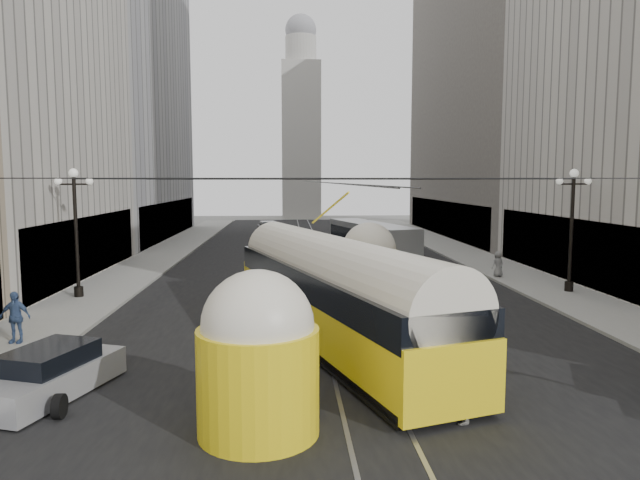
{
  "coord_description": "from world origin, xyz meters",
  "views": [
    {
      "loc": [
        -2.11,
        -10.7,
        5.96
      ],
      "look_at": [
        -0.83,
        12.17,
        3.54
      ],
      "focal_mm": 32.0,
      "sensor_mm": 36.0,
      "label": 1
    }
  ],
  "objects": [
    {
      "name": "sidewalk_left",
      "position": [
        -12.0,
        36.0,
        0.07
      ],
      "size": [
        4.0,
        72.0,
        0.15
      ],
      "primitive_type": "cube",
      "color": "gray",
      "rests_on": "ground"
    },
    {
      "name": "lamppost_right_mid",
      "position": [
        12.6,
        18.0,
        3.74
      ],
      "size": [
        1.86,
        0.44,
        6.37
      ],
      "color": "black",
      "rests_on": "sidewalk_right"
    },
    {
      "name": "city_bus",
      "position": [
        3.87,
        29.81,
        1.57
      ],
      "size": [
        5.2,
        11.67,
        2.87
      ],
      "color": "#A2A5A7",
      "rests_on": "ground"
    },
    {
      "name": "pedestrian_crossing_b",
      "position": [
        2.13,
        2.6,
        0.83
      ],
      "size": [
        0.88,
        0.98,
        1.67
      ],
      "primitive_type": "imported",
      "rotation": [
        0.0,
        0.0,
        -1.94
      ],
      "color": "#B4B1A8",
      "rests_on": "ground"
    },
    {
      "name": "rail_right",
      "position": [
        0.75,
        32.5,
        0.0
      ],
      "size": [
        0.12,
        85.0,
        0.04
      ],
      "primitive_type": "cube",
      "color": "gray",
      "rests_on": "ground"
    },
    {
      "name": "sidewalk_right",
      "position": [
        12.0,
        36.0,
        0.07
      ],
      "size": [
        4.0,
        72.0,
        0.15
      ],
      "primitive_type": "cube",
      "color": "gray",
      "rests_on": "ground"
    },
    {
      "name": "catenary",
      "position": [
        0.12,
        31.49,
        5.88
      ],
      "size": [
        25.0,
        72.0,
        0.23
      ],
      "color": "black",
      "rests_on": "ground"
    },
    {
      "name": "sedan_white_far",
      "position": [
        3.75,
        44.78,
        0.63
      ],
      "size": [
        2.84,
        4.69,
        1.38
      ],
      "color": "white",
      "rests_on": "ground"
    },
    {
      "name": "sedan_silver",
      "position": [
        -8.68,
        4.89,
        0.63
      ],
      "size": [
        3.1,
        4.77,
        1.4
      ],
      "color": "#ACADB1",
      "rests_on": "ground"
    },
    {
      "name": "pedestrian_sidewalk_left",
      "position": [
        -11.88,
        9.82,
        1.08
      ],
      "size": [
        1.13,
        0.7,
        1.86
      ],
      "primitive_type": "imported",
      "rotation": [
        0.0,
        0.0,
        -0.08
      ],
      "color": "#39517D",
      "rests_on": "sidewalk_left"
    },
    {
      "name": "distant_tower",
      "position": [
        0.0,
        80.0,
        14.97
      ],
      "size": [
        6.0,
        6.0,
        31.36
      ],
      "color": "#B2AFA8",
      "rests_on": "ground"
    },
    {
      "name": "lamppost_left_mid",
      "position": [
        -12.6,
        18.0,
        3.74
      ],
      "size": [
        1.86,
        0.44,
        6.37
      ],
      "color": "black",
      "rests_on": "sidewalk_left"
    },
    {
      "name": "ground",
      "position": [
        0.0,
        0.0,
        0.0
      ],
      "size": [
        170.0,
        170.0,
        0.0
      ],
      "primitive_type": "plane",
      "color": "slate",
      "rests_on": "ground"
    },
    {
      "name": "building_left_far",
      "position": [
        -19.99,
        48.0,
        14.31
      ],
      "size": [
        12.6,
        28.6,
        28.6
      ],
      "color": "#999999",
      "rests_on": "ground"
    },
    {
      "name": "sedan_dark_far",
      "position": [
        -4.34,
        52.67,
        0.63
      ],
      "size": [
        2.65,
        4.65,
        1.38
      ],
      "color": "black",
      "rests_on": "ground"
    },
    {
      "name": "rail_left",
      "position": [
        -0.75,
        32.5,
        0.0
      ],
      "size": [
        0.12,
        85.0,
        0.04
      ],
      "primitive_type": "cube",
      "color": "gray",
      "rests_on": "ground"
    },
    {
      "name": "building_right_far",
      "position": [
        20.0,
        48.0,
        16.31
      ],
      "size": [
        12.6,
        32.6,
        32.6
      ],
      "color": "#514C47",
      "rests_on": "ground"
    },
    {
      "name": "streetcar",
      "position": [
        -0.5,
        9.5,
        1.93
      ],
      "size": [
        7.52,
        17.33,
        3.96
      ],
      "color": "yellow",
      "rests_on": "ground"
    },
    {
      "name": "pedestrian_crossing_a",
      "position": [
        -3.86,
        5.0,
        0.85
      ],
      "size": [
        0.41,
        0.63,
        1.7
      ],
      "primitive_type": "imported",
      "rotation": [
        0.0,
        0.0,
        1.56
      ],
      "color": "black",
      "rests_on": "ground"
    },
    {
      "name": "pedestrian_sidewalk_right",
      "position": [
        10.52,
        22.62,
        0.92
      ],
      "size": [
        0.86,
        0.67,
        1.54
      ],
      "primitive_type": "imported",
      "rotation": [
        0.0,
        0.0,
        3.45
      ],
      "color": "slate",
      "rests_on": "sidewalk_right"
    },
    {
      "name": "road",
      "position": [
        0.0,
        32.5,
        0.0
      ],
      "size": [
        20.0,
        85.0,
        0.02
      ],
      "primitive_type": "cube",
      "color": "black",
      "rests_on": "ground"
    }
  ]
}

